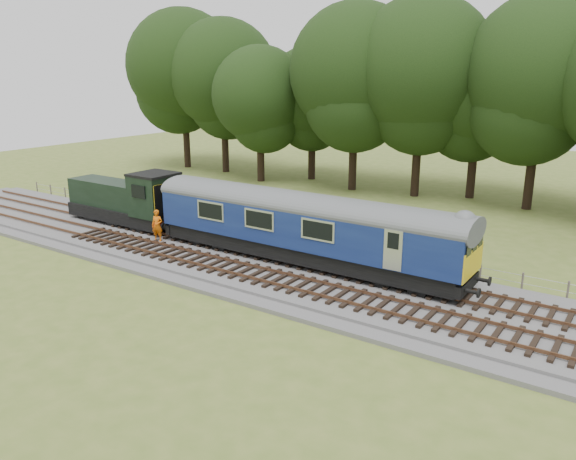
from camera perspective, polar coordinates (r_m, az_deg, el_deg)
The scene contains 9 objects.
ground at distance 28.07m, azimuth 4.38°, elevation -5.70°, with size 120.00×120.00×0.00m, color #536726.
ballast at distance 28.00m, azimuth 4.39°, elevation -5.37°, with size 70.00×7.00×0.35m, color #4C4C4F.
track_north at distance 29.07m, azimuth 5.78°, elevation -4.08°, with size 67.20×2.40×0.21m.
track_south at distance 26.63m, azimuth 2.67°, elevation -5.93°, with size 67.20×2.40×0.21m.
fence at distance 31.82m, azimuth 8.44°, elevation -3.18°, with size 64.00×0.12×1.00m, color #6B6054, non-canonical shape.
tree_line at distance 47.65m, azimuth 17.75°, elevation 2.66°, with size 70.00×8.00×18.00m, color black, non-canonical shape.
dmu_railcar at distance 29.66m, azimuth 1.50°, elevation 0.85°, with size 18.05×2.86×3.88m.
shunter_loco at distance 38.92m, azimuth -16.03°, elevation 2.92°, with size 8.92×2.60×3.38m.
worker at distance 34.69m, azimuth -13.15°, elevation 0.45°, with size 0.70×0.46×1.93m, color orange.
Camera 1 is at (12.88, -22.70, 10.33)m, focal length 35.00 mm.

